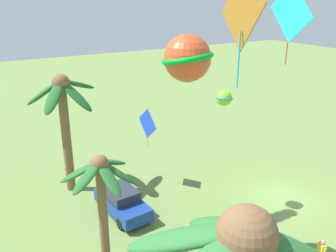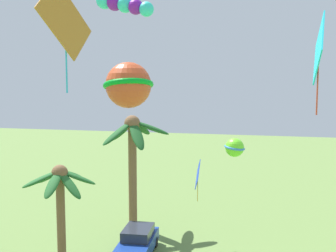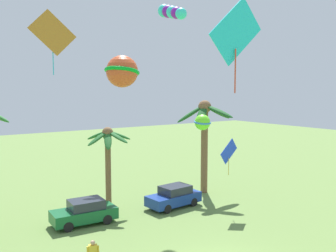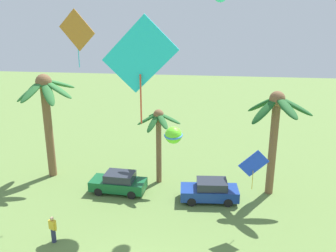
# 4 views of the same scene
# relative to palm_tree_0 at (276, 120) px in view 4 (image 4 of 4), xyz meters

# --- Properties ---
(palm_tree_0) EXTENTS (4.40, 4.52, 7.42)m
(palm_tree_0) POSITION_rel_palm_tree_0_xyz_m (0.00, 0.00, 0.00)
(palm_tree_0) COLOR brown
(palm_tree_0) RESTS_ON ground
(palm_tree_1) EXTENTS (3.32, 3.20, 5.69)m
(palm_tree_1) POSITION_rel_palm_tree_0_xyz_m (-8.11, 0.76, -1.23)
(palm_tree_1) COLOR brown
(palm_tree_1) RESTS_ON ground
(palm_tree_2) EXTENTS (4.45, 4.60, 8.05)m
(palm_tree_2) POSITION_rel_palm_tree_0_xyz_m (-16.63, 0.90, 0.49)
(palm_tree_2) COLOR brown
(palm_tree_2) RESTS_ON ground
(parked_car_0) EXTENTS (3.99, 1.93, 1.51)m
(parked_car_0) POSITION_rel_palm_tree_0_xyz_m (-10.70, -1.27, -4.73)
(parked_car_0) COLOR #145B2D
(parked_car_0) RESTS_ON ground
(parked_car_1) EXTENTS (4.03, 2.02, 1.51)m
(parked_car_1) POSITION_rel_palm_tree_0_xyz_m (-4.22, -1.67, -4.73)
(parked_car_1) COLOR navy
(parked_car_1) RESTS_ON ground
(spectator_0) EXTENTS (0.52, 0.35, 1.59)m
(spectator_0) POSITION_rel_palm_tree_0_xyz_m (-12.82, -7.50, -4.67)
(spectator_0) COLOR #2D3351
(spectator_0) RESTS_ON ground
(kite_ball_0) EXTENTS (1.09, 1.09, 0.86)m
(kite_ball_0) POSITION_rel_palm_tree_0_xyz_m (-6.14, -7.00, 1.01)
(kite_ball_0) COLOR #71F12B
(kite_diamond_1) EXTENTS (3.04, 0.43, 4.23)m
(kite_diamond_1) POSITION_rel_palm_tree_0_xyz_m (-7.06, -10.36, 5.28)
(kite_diamond_1) COLOR #21D0E2
(kite_diamond_2) EXTENTS (1.78, 0.33, 2.49)m
(kite_diamond_2) POSITION_rel_palm_tree_0_xyz_m (-1.81, -4.59, -1.37)
(kite_diamond_2) COLOR blue
(kite_ball_3) EXTENTS (2.83, 2.83, 1.88)m
(kite_ball_3) POSITION_rel_palm_tree_0_xyz_m (-8.83, -2.86, 3.84)
(kite_ball_3) COLOR #D74E25
(kite_diamond_4) EXTENTS (2.47, 0.64, 3.53)m
(kite_diamond_4) POSITION_rel_palm_tree_0_xyz_m (-12.64, -2.14, 5.79)
(kite_diamond_4) COLOR #C27824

